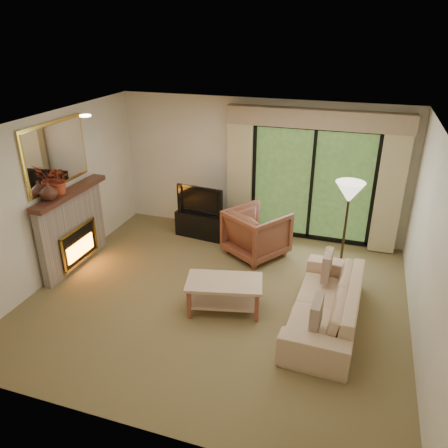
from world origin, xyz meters
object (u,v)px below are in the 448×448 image
(armchair, at_px, (257,233))
(coffee_table, at_px, (224,295))
(sofa, at_px, (326,303))
(media_console, at_px, (203,224))

(armchair, height_order, coffee_table, armchair)
(sofa, xyz_separation_m, coffee_table, (-1.42, -0.15, -0.08))
(media_console, bearing_deg, coffee_table, -55.52)
(media_console, height_order, sofa, sofa)
(sofa, bearing_deg, media_console, -126.22)
(media_console, bearing_deg, armchair, -13.64)
(armchair, bearing_deg, coffee_table, 121.91)
(armchair, height_order, sofa, armchair)
(media_console, distance_m, armchair, 1.29)
(media_console, height_order, armchair, armchair)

